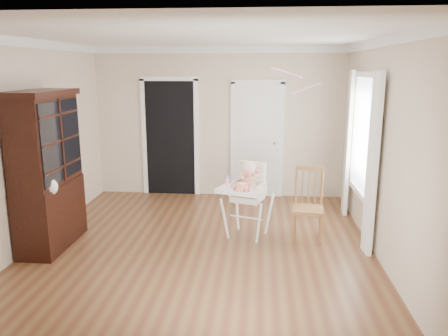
# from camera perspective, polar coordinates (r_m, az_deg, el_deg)

# --- Properties ---
(floor) EXTENTS (5.00, 5.00, 0.00)m
(floor) POSITION_cam_1_polar(r_m,az_deg,el_deg) (5.92, -3.00, -10.26)
(floor) COLOR #562F1D
(floor) RESTS_ON ground
(ceiling) EXTENTS (5.00, 5.00, 0.00)m
(ceiling) POSITION_cam_1_polar(r_m,az_deg,el_deg) (5.45, -3.34, 16.82)
(ceiling) COLOR white
(ceiling) RESTS_ON wall_back
(wall_back) EXTENTS (4.50, 0.00, 4.50)m
(wall_back) POSITION_cam_1_polar(r_m,az_deg,el_deg) (7.98, -0.69, 5.91)
(wall_back) COLOR #C4B099
(wall_back) RESTS_ON floor
(wall_left) EXTENTS (0.00, 5.00, 5.00)m
(wall_left) POSITION_cam_1_polar(r_m,az_deg,el_deg) (6.25, -24.09, 2.79)
(wall_left) COLOR #C4B099
(wall_left) RESTS_ON floor
(wall_right) EXTENTS (0.00, 5.00, 5.00)m
(wall_right) POSITION_cam_1_polar(r_m,az_deg,el_deg) (5.67, 19.98, 2.22)
(wall_right) COLOR #C4B099
(wall_right) RESTS_ON floor
(crown_molding) EXTENTS (4.50, 5.00, 0.12)m
(crown_molding) POSITION_cam_1_polar(r_m,az_deg,el_deg) (5.45, -3.34, 16.19)
(crown_molding) COLOR white
(crown_molding) RESTS_ON ceiling
(doorway) EXTENTS (1.06, 0.05, 2.22)m
(doorway) POSITION_cam_1_polar(r_m,az_deg,el_deg) (8.13, -7.04, 4.23)
(doorway) COLOR black
(doorway) RESTS_ON wall_back
(closet_door) EXTENTS (0.96, 0.09, 2.13)m
(closet_door) POSITION_cam_1_polar(r_m,az_deg,el_deg) (7.97, 4.33, 3.50)
(closet_door) COLOR white
(closet_door) RESTS_ON wall_back
(window_right) EXTENTS (0.13, 1.84, 2.30)m
(window_right) POSITION_cam_1_polar(r_m,az_deg,el_deg) (6.43, 17.52, 3.02)
(window_right) COLOR white
(window_right) RESTS_ON wall_right
(high_chair) EXTENTS (0.81, 0.91, 1.07)m
(high_chair) POSITION_cam_1_polar(r_m,az_deg,el_deg) (6.07, 3.10, -3.04)
(high_chair) COLOR white
(high_chair) RESTS_ON floor
(baby) EXTENTS (0.31, 0.30, 0.50)m
(baby) POSITION_cam_1_polar(r_m,az_deg,el_deg) (6.05, 3.22, -1.46)
(baby) COLOR beige
(baby) RESTS_ON high_chair
(cake) EXTENTS (0.23, 0.23, 0.10)m
(cake) POSITION_cam_1_polar(r_m,az_deg,el_deg) (5.76, 2.32, -2.50)
(cake) COLOR silver
(cake) RESTS_ON high_chair
(sippy_cup) EXTENTS (0.07, 0.07, 0.17)m
(sippy_cup) POSITION_cam_1_polar(r_m,az_deg,el_deg) (6.02, 0.43, -1.60)
(sippy_cup) COLOR #FF9BBD
(sippy_cup) RESTS_ON high_chair
(china_cabinet) EXTENTS (0.54, 1.22, 2.06)m
(china_cabinet) POSITION_cam_1_polar(r_m,az_deg,el_deg) (6.10, -22.07, -0.31)
(china_cabinet) COLOR black
(china_cabinet) RESTS_ON floor
(dining_chair) EXTENTS (0.46, 0.46, 1.00)m
(dining_chair) POSITION_cam_1_polar(r_m,az_deg,el_deg) (6.12, 10.92, -5.01)
(dining_chair) COLOR brown
(dining_chair) RESTS_ON floor
(streamer) EXTENTS (0.41, 0.31, 0.15)m
(streamer) POSITION_cam_1_polar(r_m,az_deg,el_deg) (6.03, 8.16, 12.26)
(streamer) COLOR #FF93C4
(streamer) RESTS_ON ceiling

